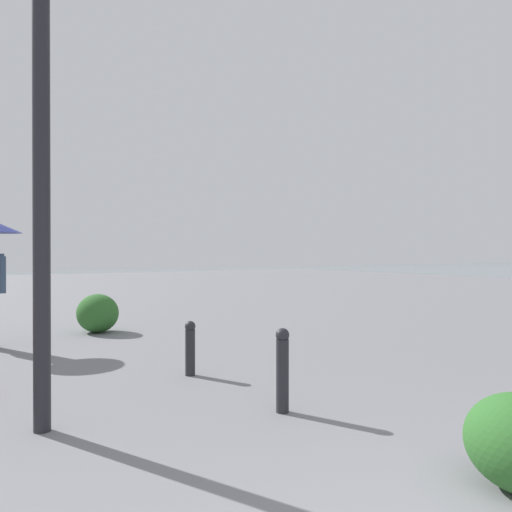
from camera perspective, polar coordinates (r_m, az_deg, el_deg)
The scene contains 4 objects.
lamppost at distance 4.72m, azimuth -23.59°, elevation 18.36°, with size 0.98×0.28×4.51m.
bollard_near at distance 4.74m, azimuth 3.08°, elevation -12.84°, with size 0.13×0.13×0.79m.
bollard_mid at distance 6.15m, azimuth -7.62°, elevation -10.37°, with size 0.13×0.13×0.66m.
shrub_low at distance 9.75m, azimuth -17.84°, elevation -6.31°, with size 0.85×0.76×0.72m.
Camera 1 is at (-0.34, 1.79, 1.50)m, focal length 34.59 mm.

